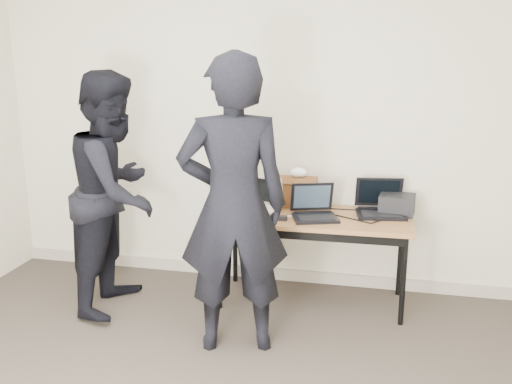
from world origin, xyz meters
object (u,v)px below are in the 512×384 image
(equipment_box, at_px, (397,204))
(person_typist, at_px, (233,206))
(leather_satchel, at_px, (295,191))
(laptop_center, at_px, (314,210))
(desk, at_px, (313,223))
(laptop_beige, at_px, (256,206))
(person_observer, at_px, (116,192))
(laptop_right, at_px, (380,206))

(equipment_box, distance_m, person_typist, 1.45)
(leather_satchel, height_order, equipment_box, leather_satchel)
(laptop_center, distance_m, person_typist, 0.88)
(desk, distance_m, laptop_beige, 0.46)
(leather_satchel, distance_m, person_typist, 1.05)
(person_typist, distance_m, person_observer, 1.13)
(laptop_center, relative_size, person_observer, 0.22)
(desk, xyz_separation_m, laptop_center, (0.01, -0.04, 0.12))
(laptop_right, xyz_separation_m, person_observer, (-1.97, -0.51, 0.13))
(person_observer, bearing_deg, person_typist, -113.55)
(laptop_center, height_order, equipment_box, laptop_center)
(laptop_center, bearing_deg, person_typist, -139.09)
(leather_satchel, bearing_deg, person_observer, -158.56)
(leather_satchel, bearing_deg, person_typist, -106.47)
(laptop_beige, bearing_deg, laptop_right, 28.53)
(person_observer, bearing_deg, equipment_box, -76.36)
(laptop_center, xyz_separation_m, equipment_box, (0.62, 0.24, 0.02))
(laptop_center, relative_size, person_typist, 0.21)
(equipment_box, bearing_deg, laptop_beige, -169.01)
(laptop_right, height_order, person_observer, person_observer)
(desk, bearing_deg, laptop_right, 17.39)
(laptop_center, bearing_deg, leather_satchel, 107.10)
(laptop_center, height_order, person_typist, person_typist)
(laptop_beige, height_order, person_typist, person_typist)
(leather_satchel, distance_m, person_observer, 1.41)
(person_typist, bearing_deg, desk, -135.07)
(laptop_right, xyz_separation_m, equipment_box, (0.13, 0.03, 0.01))
(laptop_beige, distance_m, equipment_box, 1.10)
(equipment_box, bearing_deg, laptop_center, -159.05)
(equipment_box, bearing_deg, desk, -163.05)
(desk, relative_size, person_typist, 0.76)
(equipment_box, relative_size, person_observer, 0.14)
(desk, bearing_deg, equipment_box, 16.07)
(laptop_beige, bearing_deg, desk, 19.83)
(person_typist, bearing_deg, equipment_box, -153.68)
(leather_satchel, xyz_separation_m, person_typist, (-0.25, -1.01, 0.14))
(desk, xyz_separation_m, laptop_beige, (-0.45, -0.02, 0.11))
(equipment_box, distance_m, person_observer, 2.17)
(laptop_beige, distance_m, laptop_right, 0.97)
(person_typist, height_order, person_observer, person_typist)
(equipment_box, bearing_deg, person_typist, -137.44)
(laptop_beige, height_order, person_observer, person_observer)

